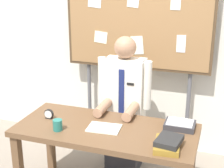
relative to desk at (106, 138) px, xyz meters
name	(u,v)px	position (x,y,z in m)	size (l,w,h in m)	color
back_wall	(142,34)	(0.00, 1.21, 0.71)	(6.40, 0.08, 2.70)	silver
desk	(106,138)	(0.00, 0.00, 0.00)	(1.58, 0.70, 0.74)	brown
person	(124,111)	(0.00, 0.55, 0.03)	(0.55, 0.56, 1.44)	#2D2D33
bulletin_board	(137,24)	(0.00, 1.01, 0.86)	(1.62, 0.09, 2.05)	#4C3823
book_stack	(168,143)	(0.57, -0.18, 0.14)	(0.23, 0.30, 0.09)	olive
open_notebook	(104,128)	(-0.01, -0.02, 0.10)	(0.28, 0.20, 0.01)	silver
desk_clock	(49,114)	(-0.57, 0.01, 0.14)	(0.09, 0.04, 0.09)	black
coffee_mug	(58,125)	(-0.37, -0.18, 0.15)	(0.08, 0.08, 0.10)	#267266
paper_tray	(180,125)	(0.61, 0.21, 0.12)	(0.26, 0.20, 0.06)	#333338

